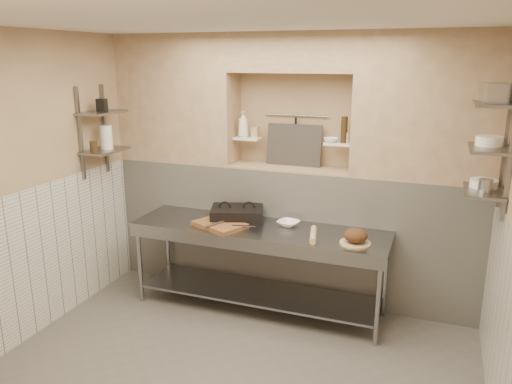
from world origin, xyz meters
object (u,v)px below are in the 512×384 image
at_px(cutting_board, 220,225).
at_px(rolling_pin, 313,235).
at_px(mixing_bowl, 288,223).
at_px(bowl_alcove, 331,140).
at_px(bread_loaf, 356,235).
at_px(panini_press, 237,214).
at_px(prep_table, 258,252).
at_px(bottle_soap, 243,125).
at_px(jug_left, 106,137).

xyz_separation_m(cutting_board, rolling_pin, (0.96, 0.02, 0.01)).
bearing_deg(mixing_bowl, bowl_alcove, 51.28).
bearing_deg(bowl_alcove, bread_loaf, -58.88).
bearing_deg(rolling_pin, cutting_board, -178.68).
height_order(panini_press, cutting_board, panini_press).
bearing_deg(prep_table, cutting_board, -163.32).
distance_m(panini_press, cutting_board, 0.26).
bearing_deg(bowl_alcove, prep_table, -136.36).
xyz_separation_m(panini_press, bowl_alcove, (0.87, 0.43, 0.76)).
bearing_deg(cutting_board, rolling_pin, 1.32).
relative_size(panini_press, mixing_bowl, 2.92).
height_order(panini_press, bowl_alcove, bowl_alcove).
relative_size(prep_table, panini_press, 4.16).
distance_m(prep_table, bread_loaf, 1.05).
relative_size(cutting_board, bottle_soap, 1.76).
bearing_deg(rolling_pin, bowl_alcove, 90.27).
bearing_deg(rolling_pin, bottle_soap, 146.85).
distance_m(panini_press, mixing_bowl, 0.55).
bearing_deg(panini_press, bread_loaf, -29.47).
bearing_deg(panini_press, bottle_soap, 83.23).
bearing_deg(cutting_board, jug_left, 179.29).
bearing_deg(mixing_bowl, jug_left, -172.52).
height_order(prep_table, panini_press, panini_press).
relative_size(mixing_bowl, bread_loaf, 0.98).
relative_size(bread_loaf, bottle_soap, 0.78).
distance_m(panini_press, bread_loaf, 1.29).
xyz_separation_m(rolling_pin, bread_loaf, (0.40, -0.02, 0.05)).
bearing_deg(bottle_soap, bowl_alcove, 1.25).
relative_size(cutting_board, mixing_bowl, 2.32).
height_order(bread_loaf, jug_left, jug_left).
distance_m(panini_press, jug_left, 1.61).
height_order(cutting_board, bowl_alcove, bowl_alcove).
distance_m(cutting_board, bowl_alcove, 1.42).
distance_m(cutting_board, mixing_bowl, 0.69).
bearing_deg(cutting_board, bread_loaf, 0.00).
relative_size(rolling_pin, bowl_alcove, 2.59).
bearing_deg(bottle_soap, rolling_pin, -33.15).
xyz_separation_m(mixing_bowl, jug_left, (-1.94, -0.26, 0.81)).
xyz_separation_m(panini_press, jug_left, (-1.39, -0.22, 0.77)).
distance_m(prep_table, bowl_alcove, 1.36).
bearing_deg(bread_loaf, mixing_bowl, 159.41).
distance_m(prep_table, rolling_pin, 0.66).
xyz_separation_m(prep_table, bottle_soap, (-0.37, 0.54, 1.21)).
height_order(prep_table, jug_left, jug_left).
relative_size(panini_press, bread_loaf, 2.85).
relative_size(prep_table, mixing_bowl, 12.16).
height_order(cutting_board, bottle_soap, bottle_soap).
bearing_deg(mixing_bowl, rolling_pin, -37.79).
distance_m(mixing_bowl, bread_loaf, 0.77).
bearing_deg(jug_left, prep_table, 3.26).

